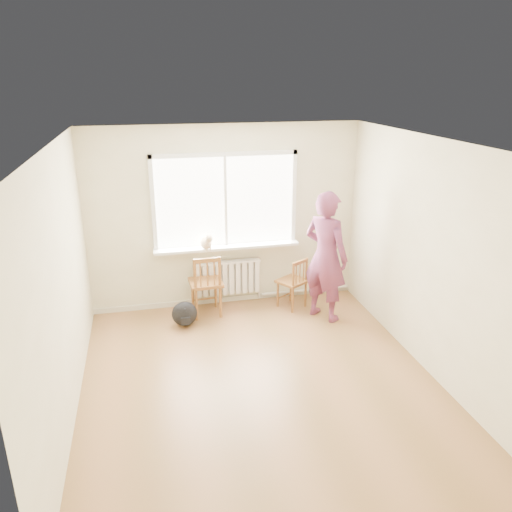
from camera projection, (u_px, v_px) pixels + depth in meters
floor at (260, 382)px, 5.73m from camera, size 4.50×4.50×0.00m
ceiling at (261, 144)px, 4.81m from camera, size 4.50×4.50×0.00m
back_wall at (225, 218)px, 7.33m from camera, size 4.00×0.01×2.70m
window at (225, 197)px, 7.20m from camera, size 2.12×0.05×1.42m
windowsill at (227, 247)px, 7.38m from camera, size 2.15×0.22×0.04m
radiator at (228, 277)px, 7.56m from camera, size 1.00×0.12×0.55m
heating_pipe at (305, 290)px, 7.97m from camera, size 1.40×0.04×0.04m
baseboard at (227, 299)px, 7.77m from camera, size 4.00×0.03×0.08m
chair_left at (206, 285)px, 7.18m from camera, size 0.48×0.46×0.93m
chair_right at (294, 283)px, 7.45m from camera, size 0.53×0.52×0.79m
person at (326, 256)px, 6.97m from camera, size 0.76×0.81×1.87m
cat at (206, 242)px, 7.19m from camera, size 0.23×0.38×0.26m
backpack at (185, 314)px, 6.98m from camera, size 0.41×0.35×0.36m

